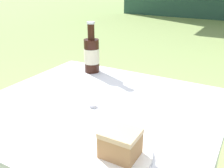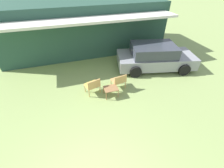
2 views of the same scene
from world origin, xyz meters
The scene contains 5 objects.
cabin_building centered at (1.39, 8.99, 1.50)m, with size 9.89×4.87×2.97m.
parked_car centered at (4.56, 5.22, 0.63)m, with size 4.40×2.66×1.32m.
wicker_chair_cushioned centered at (0.85, 4.00, 0.45)m, with size 0.70×0.62×0.75m.
wicker_chair_plain centered at (2.07, 3.98, 0.45)m, with size 0.66×0.55×0.75m.
garden_side_table centered at (1.56, 3.59, 0.37)m, with size 0.58×0.47×0.41m.
Camera 2 is at (0.14, -1.15, 4.42)m, focal length 24.00 mm.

